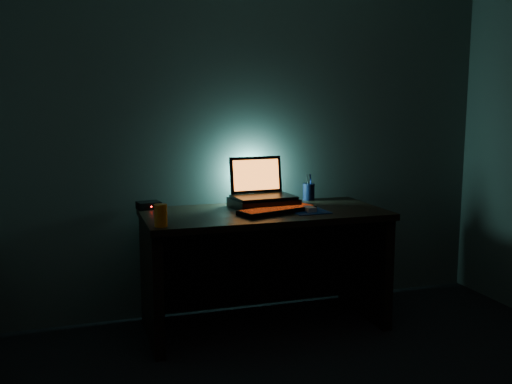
# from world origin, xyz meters

# --- Properties ---
(room) EXTENTS (3.50, 4.00, 2.50)m
(room) POSITION_xyz_m (0.00, 0.00, 1.25)
(room) COLOR black
(room) RESTS_ON ground
(desk) EXTENTS (1.50, 0.70, 0.75)m
(desk) POSITION_xyz_m (0.00, 1.67, 0.49)
(desk) COLOR black
(desk) RESTS_ON ground
(riser) EXTENTS (0.42, 0.33, 0.06)m
(riser) POSITION_xyz_m (0.03, 1.74, 0.78)
(riser) COLOR black
(riser) RESTS_ON desk
(laptop) EXTENTS (0.40, 0.31, 0.26)m
(laptop) POSITION_xyz_m (0.03, 1.79, 0.87)
(laptop) COLOR black
(laptop) RESTS_ON riser
(keyboard) EXTENTS (0.53, 0.31, 0.03)m
(keyboard) POSITION_xyz_m (0.06, 1.54, 0.77)
(keyboard) COLOR black
(keyboard) RESTS_ON desk
(mousepad) EXTENTS (0.23, 0.21, 0.00)m
(mousepad) POSITION_xyz_m (0.26, 1.51, 0.75)
(mousepad) COLOR navy
(mousepad) RESTS_ON desk
(mouse) EXTENTS (0.06, 0.10, 0.03)m
(mouse) POSITION_xyz_m (0.26, 1.51, 0.77)
(mouse) COLOR #97969B
(mouse) RESTS_ON mousepad
(pen_cup) EXTENTS (0.11, 0.11, 0.11)m
(pen_cup) POSITION_xyz_m (0.42, 1.92, 0.81)
(pen_cup) COLOR black
(pen_cup) RESTS_ON desk
(juice_glass) EXTENTS (0.08, 0.08, 0.12)m
(juice_glass) POSITION_xyz_m (-0.68, 1.36, 0.81)
(juice_glass) COLOR orange
(juice_glass) RESTS_ON desk
(router) EXTENTS (0.16, 0.14, 0.05)m
(router) POSITION_xyz_m (-0.68, 1.91, 0.77)
(router) COLOR black
(router) RESTS_ON desk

